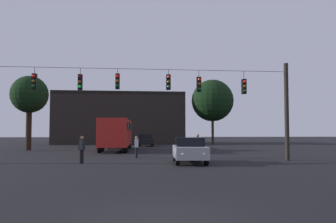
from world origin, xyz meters
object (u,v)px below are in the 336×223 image
(pedestrian_crossing_left, at_px, (198,144))
(tree_behind_building, at_px, (29,95))
(pedestrian_crossing_right, at_px, (136,146))
(car_far_left, at_px, (146,140))
(pedestrian_crossing_center, at_px, (82,148))
(tree_left_silhouette, at_px, (212,101))
(city_bus, at_px, (117,131))
(car_near_right, at_px, (189,150))

(pedestrian_crossing_left, distance_m, tree_behind_building, 19.49)
(pedestrian_crossing_right, bearing_deg, car_far_left, 85.28)
(pedestrian_crossing_center, bearing_deg, tree_left_silhouette, 63.22)
(pedestrian_crossing_center, relative_size, tree_behind_building, 0.22)
(city_bus, distance_m, pedestrian_crossing_left, 12.49)
(pedestrian_crossing_center, xyz_separation_m, tree_behind_building, (-7.13, 15.28, 4.55))
(pedestrian_crossing_right, bearing_deg, pedestrian_crossing_left, -10.69)
(tree_left_silhouette, relative_size, tree_behind_building, 1.27)
(pedestrian_crossing_center, xyz_separation_m, tree_left_silhouette, (14.77, 29.27, 5.43))
(car_far_left, height_order, tree_left_silhouette, tree_left_silhouette)
(pedestrian_crossing_left, distance_m, pedestrian_crossing_right, 4.29)
(city_bus, distance_m, car_near_right, 15.29)
(pedestrian_crossing_left, height_order, pedestrian_crossing_center, pedestrian_crossing_left)
(car_far_left, distance_m, pedestrian_crossing_left, 20.08)
(car_near_right, distance_m, pedestrian_crossing_right, 5.29)
(car_near_right, relative_size, tree_behind_building, 0.60)
(city_bus, xyz_separation_m, pedestrian_crossing_left, (5.95, -10.94, -0.91))
(city_bus, height_order, pedestrian_crossing_right, city_bus)
(pedestrian_crossing_right, bearing_deg, city_bus, 99.69)
(car_near_right, bearing_deg, car_far_left, 93.55)
(pedestrian_crossing_center, bearing_deg, car_near_right, -3.15)
(pedestrian_crossing_left, xyz_separation_m, pedestrian_crossing_center, (-7.47, -3.20, -0.06))
(car_near_right, distance_m, pedestrian_crossing_center, 6.30)
(city_bus, distance_m, tree_left_silhouette, 20.60)
(car_near_right, distance_m, pedestrian_crossing_left, 3.74)
(city_bus, bearing_deg, car_far_left, 69.72)
(city_bus, xyz_separation_m, tree_behind_building, (-8.66, 1.14, 3.59))
(pedestrian_crossing_center, bearing_deg, tree_behind_building, 115.02)
(car_near_right, bearing_deg, tree_behind_building, 130.66)
(pedestrian_crossing_left, bearing_deg, city_bus, 118.53)
(pedestrian_crossing_left, xyz_separation_m, pedestrian_crossing_right, (-4.22, 0.80, -0.11))
(car_far_left, relative_size, tree_behind_building, 0.60)
(pedestrian_crossing_left, relative_size, tree_behind_building, 0.23)
(car_near_right, bearing_deg, pedestrian_crossing_left, 71.51)
(tree_behind_building, bearing_deg, pedestrian_crossing_center, -64.98)
(pedestrian_crossing_right, bearing_deg, tree_behind_building, 132.62)
(pedestrian_crossing_center, height_order, pedestrian_crossing_right, pedestrian_crossing_center)
(pedestrian_crossing_left, bearing_deg, tree_left_silhouette, 74.37)
(pedestrian_crossing_left, relative_size, pedestrian_crossing_center, 1.06)
(city_bus, bearing_deg, tree_behind_building, 172.47)
(car_far_left, xyz_separation_m, pedestrian_crossing_left, (2.64, -19.90, 0.16))
(pedestrian_crossing_left, bearing_deg, car_near_right, -108.49)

